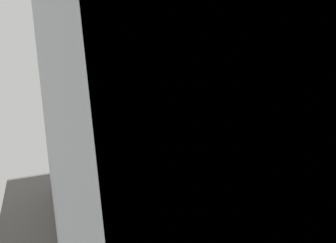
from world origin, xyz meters
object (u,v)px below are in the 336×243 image
at_px(vanity_sink_left, 100,166).
at_px(toilet, 224,146).
at_px(toothbrush_cup, 74,139).
at_px(soap_dispenser, 181,125).
at_px(vanity_sink_right, 167,155).

xyz_separation_m(vanity_sink_left, toilet, (2.03, -0.01, 0.01)).
distance_m(toilet, toothbrush_cup, 2.37).
bearing_deg(soap_dispenser, vanity_sink_left, -173.05).
relative_size(toothbrush_cup, soap_dispenser, 1.12).
bearing_deg(vanity_sink_left, vanity_sink_right, 0.00).
height_order(toilet, soap_dispenser, toilet).
height_order(vanity_sink_right, toothbrush_cup, toothbrush_cup).
xyz_separation_m(toilet, toothbrush_cup, (-2.33, 0.16, 0.37)).
distance_m(vanity_sink_left, toothbrush_cup, 0.51).
height_order(vanity_sink_right, soap_dispenser, soap_dispenser).
xyz_separation_m(toilet, soap_dispenser, (-0.71, 0.17, 0.39)).
height_order(vanity_sink_left, vanity_sink_right, same).
height_order(vanity_sink_left, soap_dispenser, soap_dispenser).
distance_m(vanity_sink_right, toothbrush_cup, 1.37).
bearing_deg(toilet, vanity_sink_right, 179.43).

